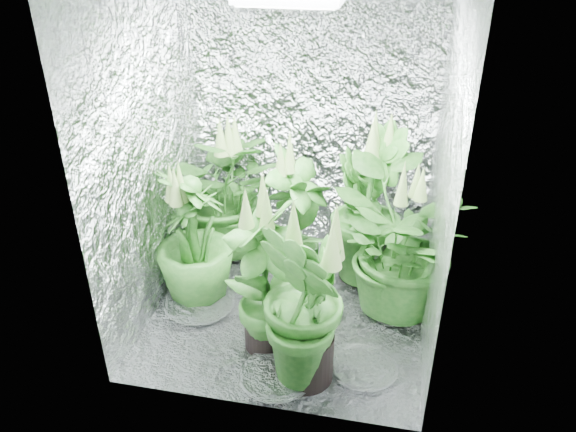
% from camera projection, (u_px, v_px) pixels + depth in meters
% --- Properties ---
extents(ground, '(1.60, 1.60, 0.00)m').
position_uv_depth(ground, '(289.00, 307.00, 3.48)').
color(ground, white).
rests_on(ground, ground).
extents(walls, '(1.62, 1.62, 2.00)m').
position_uv_depth(walls, '(289.00, 158.00, 3.00)').
color(walls, white).
rests_on(walls, ground).
extents(plant_a, '(0.84, 0.84, 1.02)m').
position_uv_depth(plant_a, '(225.00, 192.00, 3.80)').
color(plant_a, black).
rests_on(plant_a, ground).
extents(plant_b, '(0.64, 0.64, 1.01)m').
position_uv_depth(plant_b, '(296.00, 222.00, 3.46)').
color(plant_b, black).
rests_on(plant_b, ground).
extents(plant_c, '(0.57, 0.57, 1.12)m').
position_uv_depth(plant_c, '(367.00, 209.00, 3.54)').
color(plant_c, black).
rests_on(plant_c, ground).
extents(plant_d, '(0.68, 0.68, 0.94)m').
position_uv_depth(plant_d, '(194.00, 239.00, 3.36)').
color(plant_d, black).
rests_on(plant_d, ground).
extents(plant_e, '(0.84, 0.84, 0.98)m').
position_uv_depth(plant_e, '(398.00, 248.00, 3.21)').
color(plant_e, black).
rests_on(plant_e, ground).
extents(plant_f, '(0.63, 0.63, 1.03)m').
position_uv_depth(plant_f, '(266.00, 275.00, 2.96)').
color(plant_f, black).
rests_on(plant_f, ground).
extents(plant_g, '(0.68, 0.68, 1.03)m').
position_uv_depth(plant_g, '(305.00, 305.00, 2.75)').
color(plant_g, black).
rests_on(plant_g, ground).
extents(circulation_fan, '(0.22, 0.33, 0.40)m').
position_uv_depth(circulation_fan, '(388.00, 272.00, 3.52)').
color(circulation_fan, black).
rests_on(circulation_fan, ground).
extents(plant_label, '(0.05, 0.05, 0.08)m').
position_uv_depth(plant_label, '(317.00, 337.00, 2.80)').
color(plant_label, white).
rests_on(plant_label, plant_g).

